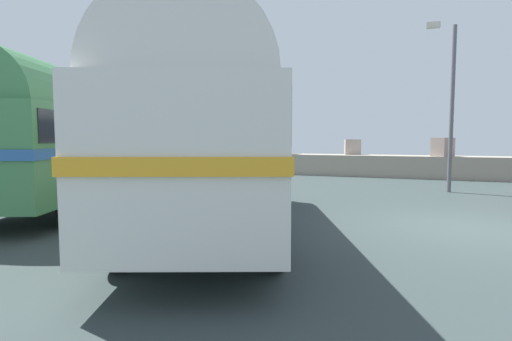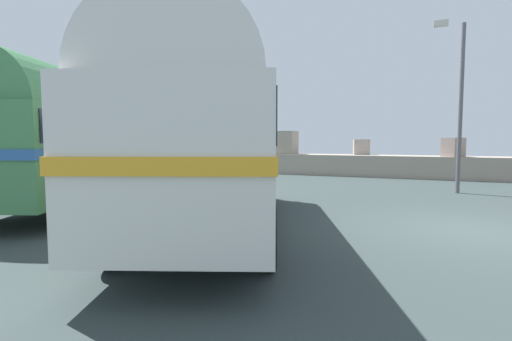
{
  "view_description": "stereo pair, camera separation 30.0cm",
  "coord_description": "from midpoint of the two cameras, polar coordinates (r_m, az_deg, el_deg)",
  "views": [
    {
      "loc": [
        -1.16,
        -9.24,
        1.9
      ],
      "look_at": [
        -4.31,
        -1.22,
        1.22
      ],
      "focal_mm": 27.58,
      "sensor_mm": 36.0,
      "label": 1
    },
    {
      "loc": [
        -0.88,
        -9.12,
        1.9
      ],
      "look_at": [
        -4.31,
        -1.22,
        1.22
      ],
      "focal_mm": 27.58,
      "sensor_mm": 36.0,
      "label": 2
    }
  ],
  "objects": [
    {
      "name": "vintage_coach",
      "position": [
        8.26,
        -7.14,
        5.5
      ],
      "size": [
        5.44,
        8.85,
        3.7
      ],
      "rotation": [
        0.0,
        0.0,
        0.38
      ],
      "color": "black",
      "rests_on": "ground"
    },
    {
      "name": "ground",
      "position": [
        9.43,
        27.42,
        -7.58
      ],
      "size": [
        32.0,
        26.0,
        0.02
      ],
      "color": "#333E3D"
    },
    {
      "name": "lamp_post",
      "position": [
        15.51,
        25.73,
        9.39
      ],
      "size": [
        1.01,
        0.79,
        5.88
      ],
      "color": "#5B5B60",
      "rests_on": "ground"
    },
    {
      "name": "second_coach",
      "position": [
        12.33,
        -25.55,
        4.76
      ],
      "size": [
        5.41,
        8.86,
        3.7
      ],
      "rotation": [
        0.0,
        0.0,
        0.38
      ],
      "color": "black",
      "rests_on": "ground"
    },
    {
      "name": "breakwater",
      "position": [
        21.05,
        24.47,
        0.76
      ],
      "size": [
        31.36,
        2.21,
        2.38
      ],
      "color": "gray",
      "rests_on": "ground"
    }
  ]
}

